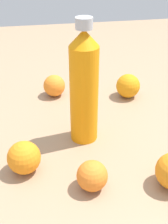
# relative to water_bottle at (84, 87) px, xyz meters

# --- Properties ---
(ground_plane) EXTENTS (2.40, 2.40, 0.00)m
(ground_plane) POSITION_rel_water_bottle_xyz_m (0.01, 0.01, -0.15)
(ground_plane) COLOR #9E7F60
(water_bottle) EXTENTS (0.07, 0.07, 0.32)m
(water_bottle) POSITION_rel_water_bottle_xyz_m (0.00, 0.00, 0.00)
(water_bottle) COLOR orange
(water_bottle) RESTS_ON ground_plane
(orange_0) EXTENTS (0.08, 0.08, 0.08)m
(orange_0) POSITION_rel_water_bottle_xyz_m (-0.20, 0.19, -0.11)
(orange_0) COLOR orange
(orange_0) RESTS_ON ground_plane
(orange_1) EXTENTS (0.07, 0.07, 0.07)m
(orange_1) POSITION_rel_water_bottle_xyz_m (0.19, -0.02, -0.12)
(orange_1) COLOR orange
(orange_1) RESTS_ON ground_plane
(orange_2) EXTENTS (0.08, 0.08, 0.08)m
(orange_2) POSITION_rel_water_bottle_xyz_m (0.11, -0.16, -0.11)
(orange_2) COLOR orange
(orange_2) RESTS_ON ground_plane
(orange_4) EXTENTS (0.07, 0.07, 0.07)m
(orange_4) POSITION_rel_water_bottle_xyz_m (-0.26, -0.06, -0.12)
(orange_4) COLOR orange
(orange_4) RESTS_ON ground_plane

